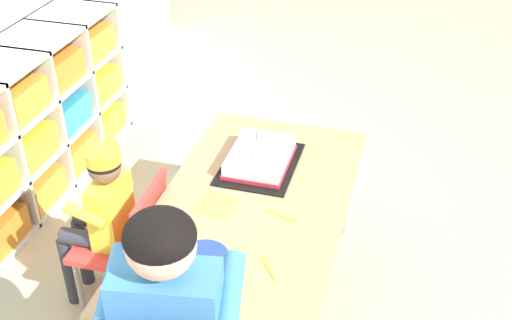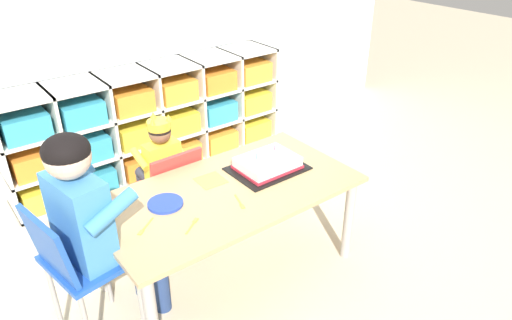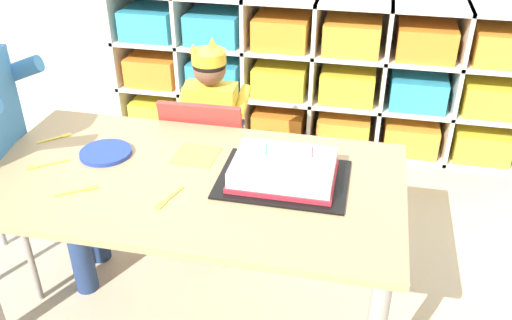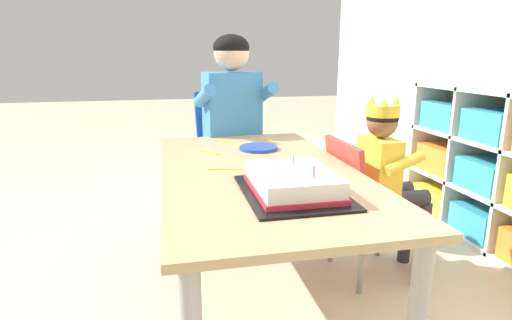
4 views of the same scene
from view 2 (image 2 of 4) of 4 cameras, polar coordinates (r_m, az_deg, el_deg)
The scene contains 14 objects.
ground at distance 2.86m, azimuth -3.01°, elevation -13.12°, with size 16.00×16.00×0.00m, color beige.
storage_cubby_shelf at distance 3.79m, azimuth -12.20°, elevation 4.32°, with size 2.20×0.39×0.82m.
activity_table at distance 2.56m, azimuth -3.29°, elevation -4.87°, with size 1.38×0.73×0.56m.
classroom_chair_blue at distance 2.95m, azimuth -10.20°, elevation -3.08°, with size 0.37×0.35×0.63m.
child_with_crown at distance 2.96m, azimuth -11.48°, elevation 0.00°, with size 0.30×0.31×0.82m.
classroom_chair_adult_side at distance 2.31m, azimuth -20.68°, elevation -11.30°, with size 0.41×0.42×0.78m.
adult_helper_seated at distance 2.23m, azimuth -18.79°, elevation -6.10°, with size 0.46×0.44×1.09m.
birthday_cake_on_tray at distance 2.69m, azimuth 1.38°, elevation -0.51°, with size 0.41×0.31×0.11m.
paper_plate_stack at distance 2.43m, azimuth -10.79°, elevation -5.14°, with size 0.18×0.18×0.01m, color #233DA3.
paper_napkin_square at distance 2.60m, azimuth -5.44°, elevation -2.44°, with size 0.15×0.15×0.00m, color #F4DB4C.
fork_scattered_mid_table at distance 2.41m, azimuth -1.95°, elevation -5.09°, with size 0.05×0.13×0.00m.
fork_at_table_front_edge at distance 2.28m, azimuth -7.61°, elevation -7.67°, with size 0.11×0.09×0.00m.
fork_near_cake_tray at distance 2.30m, azimuth -13.14°, elevation -7.85°, with size 0.12×0.09×0.00m.
fork_beside_plate_stack at distance 2.42m, azimuth -16.33°, elevation -6.19°, with size 0.10×0.10×0.00m.
Camera 2 is at (-1.18, -1.78, 1.90)m, focal length 33.43 mm.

